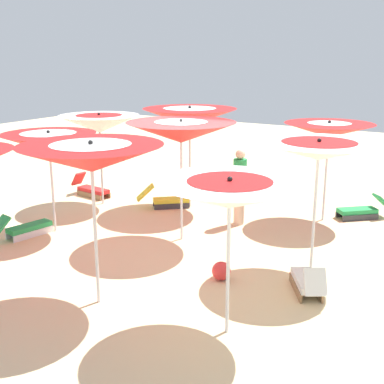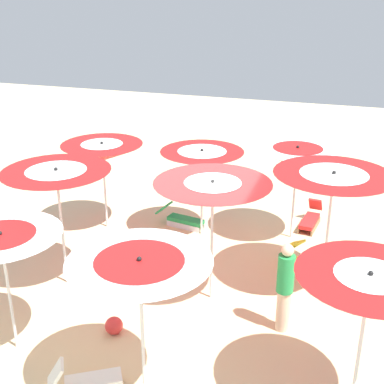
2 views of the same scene
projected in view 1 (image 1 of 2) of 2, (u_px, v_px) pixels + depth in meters
name	position (u px, v px, depth m)	size (l,w,h in m)	color
ground	(160.00, 246.00, 10.11)	(36.58, 36.58, 0.04)	beige
beach_umbrella_1	(91.00, 158.00, 7.16)	(2.10, 2.10, 2.53)	silver
beach_umbrella_2	(230.00, 194.00, 6.40)	(1.94, 1.94, 2.21)	silver
beach_umbrella_3	(49.00, 142.00, 10.40)	(1.97, 1.97, 2.20)	silver
beach_umbrella_4	(181.00, 132.00, 9.84)	(2.18, 2.18, 2.50)	silver
beach_umbrella_5	(319.00, 151.00, 8.25)	(2.02, 2.02, 2.38)	silver
beach_umbrella_6	(99.00, 123.00, 12.38)	(2.00, 2.00, 2.34)	silver
beach_umbrella_7	(190.00, 117.00, 12.06)	(2.28, 2.28, 2.53)	silver
beach_umbrella_8	(329.00, 130.00, 11.09)	(1.99, 1.99, 2.31)	silver
lounger_0	(361.00, 210.00, 11.71)	(1.17, 1.10, 0.55)	#333338
lounger_1	(166.00, 199.00, 12.53)	(1.21, 1.11, 0.62)	#333338
lounger_2	(25.00, 228.00, 10.50)	(0.55, 1.33, 0.57)	silver
lounger_3	(307.00, 282.00, 7.97)	(0.87, 1.12, 0.61)	olive
lounger_4	(91.00, 189.00, 13.55)	(1.25, 0.50, 0.61)	olive
beachgoer_0	(240.00, 185.00, 11.13)	(0.30, 0.30, 1.71)	beige
beach_ball	(221.00, 271.00, 8.48)	(0.32, 0.32, 0.32)	red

